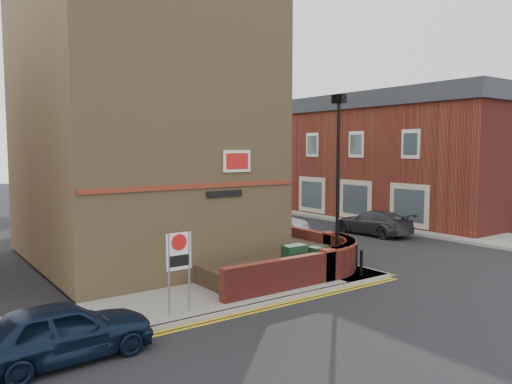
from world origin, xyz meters
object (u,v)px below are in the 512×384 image
object	(u,v)px
zone_sign	(179,258)
lamppost	(338,183)
navy_hatchback	(62,331)
utility_cabinet_large	(294,263)
silver_car_near	(272,222)

from	to	relation	value
zone_sign	lamppost	bearing A→B (deg)	6.07
zone_sign	navy_hatchback	size ratio (longest dim) A/B	0.57
utility_cabinet_large	silver_car_near	world-z (taller)	utility_cabinet_large
navy_hatchback	utility_cabinet_large	bearing A→B (deg)	-80.43
navy_hatchback	silver_car_near	distance (m)	16.57
utility_cabinet_large	zone_sign	distance (m)	4.86
utility_cabinet_large	zone_sign	world-z (taller)	zone_sign
lamppost	silver_car_near	bearing A→B (deg)	67.54
lamppost	utility_cabinet_large	world-z (taller)	lamppost
lamppost	silver_car_near	xyz separation A→B (m)	(3.39, 8.21, -2.70)
lamppost	silver_car_near	size ratio (longest dim) A/B	1.60
lamppost	utility_cabinet_large	bearing A→B (deg)	176.99
utility_cabinet_large	silver_car_near	bearing A→B (deg)	56.86
zone_sign	silver_car_near	distance (m)	13.43
zone_sign	silver_car_near	xyz separation A→B (m)	(9.99, 8.91, -1.00)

